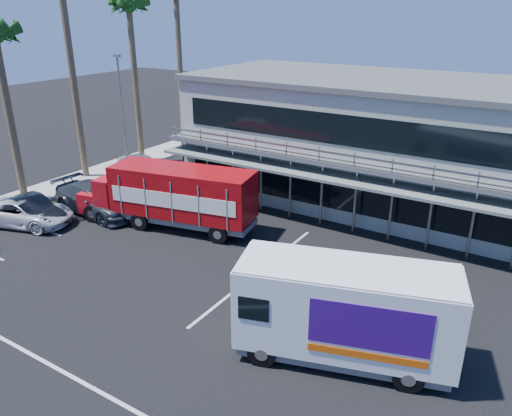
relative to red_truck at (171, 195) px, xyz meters
The scene contains 12 objects.
ground 6.92m from the red_truck, 46.80° to the right, with size 120.00×120.00×0.00m, color black.
building 12.73m from the red_truck, 53.10° to the left, with size 22.40×12.00×7.30m.
curb_strip 10.64m from the red_truck, behind, with size 3.00×32.00×0.16m, color #A5A399.
palm_e 15.66m from the red_truck, 141.24° to the left, with size 2.80×2.80×12.25m.
palm_f 19.75m from the red_truck, 127.68° to the left, with size 2.80×2.80×13.25m.
light_pole_far 11.73m from the red_truck, 147.50° to the left, with size 0.50×0.25×8.09m.
red_truck is the anchor object (origin of this frame).
white_van 13.19m from the red_truck, 23.89° to the right, with size 7.48×4.39×3.46m.
parked_car_b 7.88m from the red_truck, 152.00° to the right, with size 1.54×4.42×1.46m, color black.
parked_car_c 8.17m from the red_truck, 149.88° to the right, with size 2.41×5.22×1.45m, color white.
parked_car_d 5.10m from the red_truck, behind, with size 2.40×5.89×1.71m, color #2E353D.
parked_car_e 9.97m from the red_truck, 143.19° to the left, with size 1.64×4.07×1.39m, color slate.
Camera 1 is at (12.35, -13.76, 11.10)m, focal length 35.00 mm.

